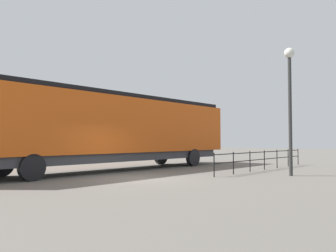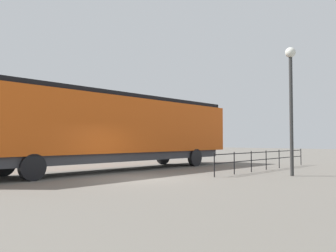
{
  "view_description": "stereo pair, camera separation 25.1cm",
  "coord_description": "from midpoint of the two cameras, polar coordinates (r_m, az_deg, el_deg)",
  "views": [
    {
      "loc": [
        10.72,
        -10.45,
        1.64
      ],
      "look_at": [
        0.86,
        1.01,
        2.26
      ],
      "focal_mm": 37.28,
      "sensor_mm": 36.0,
      "label": 1
    },
    {
      "loc": [
        10.91,
        -10.28,
        1.64
      ],
      "look_at": [
        0.86,
        1.01,
        2.26
      ],
      "focal_mm": 37.28,
      "sensor_mm": 36.0,
      "label": 2
    }
  ],
  "objects": [
    {
      "name": "locomotive",
      "position": [
        19.68,
        -7.04,
        -0.36
      ],
      "size": [
        3.05,
        16.94,
        4.14
      ],
      "color": "#D15114",
      "rests_on": "ground_plane"
    },
    {
      "name": "platform_fence",
      "position": [
        20.23,
        16.09,
        -4.93
      ],
      "size": [
        0.05,
        10.25,
        1.08
      ],
      "color": "black",
      "rests_on": "ground_plane"
    },
    {
      "name": "ground_plane",
      "position": [
        15.07,
        -4.59,
        -8.61
      ],
      "size": [
        120.0,
        120.0,
        0.0
      ],
      "primitive_type": "plane",
      "color": "#666059"
    },
    {
      "name": "lamp_post",
      "position": [
        17.32,
        19.85,
        5.9
      ],
      "size": [
        0.48,
        0.48,
        5.99
      ],
      "color": "#2D2D2D",
      "rests_on": "ground_plane"
    }
  ]
}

